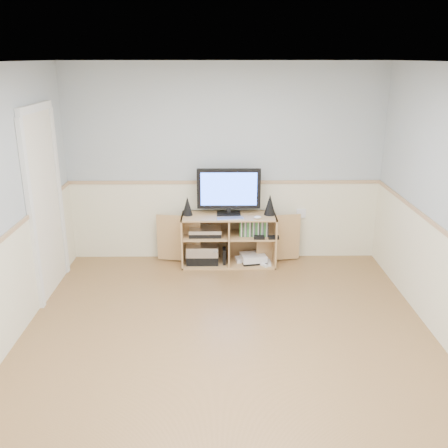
{
  "coord_description": "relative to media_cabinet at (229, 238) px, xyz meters",
  "views": [
    {
      "loc": [
        -0.08,
        -3.96,
        2.54
      ],
      "look_at": [
        -0.02,
        1.2,
        0.8
      ],
      "focal_mm": 40.0,
      "sensor_mm": 36.0,
      "label": 1
    }
  ],
  "objects": [
    {
      "name": "media_cabinet",
      "position": [
        0.0,
        0.0,
        0.0
      ],
      "size": [
        1.85,
        0.44,
        0.65
      ],
      "color": "tan",
      "rests_on": "floor"
    },
    {
      "name": "speaker_right",
      "position": [
        0.51,
        -0.03,
        0.45
      ],
      "size": [
        0.14,
        0.14,
        0.26
      ],
      "primitive_type": "cone",
      "color": "black",
      "rests_on": "media_cabinet"
    },
    {
      "name": "speaker_left",
      "position": [
        -0.52,
        -0.03,
        0.44
      ],
      "size": [
        0.13,
        0.13,
        0.24
      ],
      "primitive_type": "cone",
      "color": "black",
      "rests_on": "media_cabinet"
    },
    {
      "name": "wall_outlet",
      "position": [
        0.95,
        0.18,
        0.27
      ],
      "size": [
        0.12,
        0.03,
        0.12
      ],
      "primitive_type": "cube",
      "color": "white",
      "rests_on": "wall_back"
    },
    {
      "name": "room",
      "position": [
        -0.11,
        -1.93,
        0.88
      ],
      "size": [
        4.04,
        4.54,
        2.54
      ],
      "color": "#A67A49",
      "rests_on": "ground"
    },
    {
      "name": "monitor",
      "position": [
        0.0,
        -0.01,
        0.64
      ],
      "size": [
        0.79,
        0.18,
        0.59
      ],
      "color": "black",
      "rests_on": "media_cabinet"
    },
    {
      "name": "keyboard",
      "position": [
        0.01,
        -0.19,
        0.32
      ],
      "size": [
        0.34,
        0.18,
        0.01
      ],
      "primitive_type": "cube",
      "rotation": [
        0.0,
        0.0,
        0.15
      ],
      "color": "silver",
      "rests_on": "media_cabinet"
    },
    {
      "name": "game_consoles",
      "position": [
        0.31,
        -0.07,
        -0.26
      ],
      "size": [
        0.46,
        0.31,
        0.11
      ],
      "color": "white",
      "rests_on": "media_cabinet"
    },
    {
      "name": "mouse",
      "position": [
        0.35,
        -0.19,
        0.34
      ],
      "size": [
        0.11,
        0.08,
        0.04
      ],
      "primitive_type": "ellipsoid",
      "rotation": [
        0.0,
        0.0,
        0.17
      ],
      "color": "white",
      "rests_on": "media_cabinet"
    },
    {
      "name": "game_cases",
      "position": [
        0.32,
        -0.07,
        0.15
      ],
      "size": [
        0.36,
        0.14,
        0.19
      ],
      "primitive_type": "cube",
      "color": "#3F8C3F",
      "rests_on": "media_cabinet"
    },
    {
      "name": "av_components",
      "position": [
        -0.32,
        -0.05,
        -0.11
      ],
      "size": [
        0.5,
        0.3,
        0.47
      ],
      "color": "black",
      "rests_on": "media_cabinet"
    }
  ]
}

